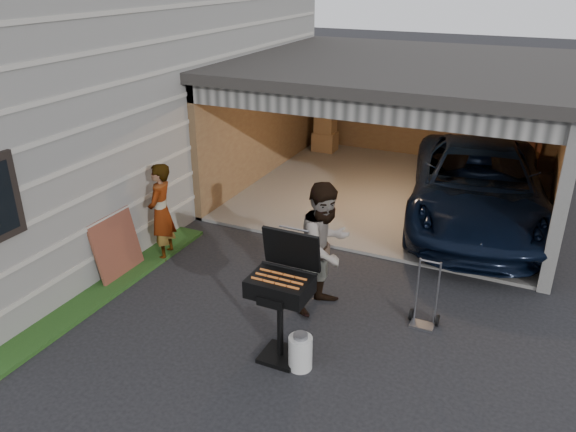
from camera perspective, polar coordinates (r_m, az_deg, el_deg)
name	(u,v)px	position (r m, az deg, el deg)	size (l,w,h in m)	color
ground	(207,354)	(7.59, -8.28, -13.71)	(80.00, 80.00, 0.00)	black
house	(60,63)	(13.14, -22.13, 14.21)	(7.00, 11.00, 5.50)	#474744
groundcover_strip	(19,350)	(8.32, -25.68, -12.16)	(0.50, 8.00, 0.06)	#193814
garage	(406,108)	(12.33, 11.94, 10.67)	(6.80, 6.30, 2.90)	#605E59
minivan	(477,189)	(11.29, 18.66, 2.64)	(2.43, 5.28, 1.47)	black
woman	(161,212)	(9.63, -12.77, 0.39)	(0.62, 0.41, 1.70)	silver
man	(325,247)	(7.97, 3.78, -3.20)	(0.95, 0.74, 1.95)	#48211C
bbq_grill	(281,289)	(6.92, -0.67, -7.46)	(0.75, 0.66, 1.68)	black
propane_tank	(300,353)	(7.17, 1.26, -13.70)	(0.30, 0.30, 0.45)	silver
plywood_panel	(117,246)	(9.39, -17.02, -2.95)	(0.04, 0.94, 1.05)	brown
hand_truck	(424,312)	(8.17, 13.66, -9.50)	(0.41, 0.30, 1.00)	slate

